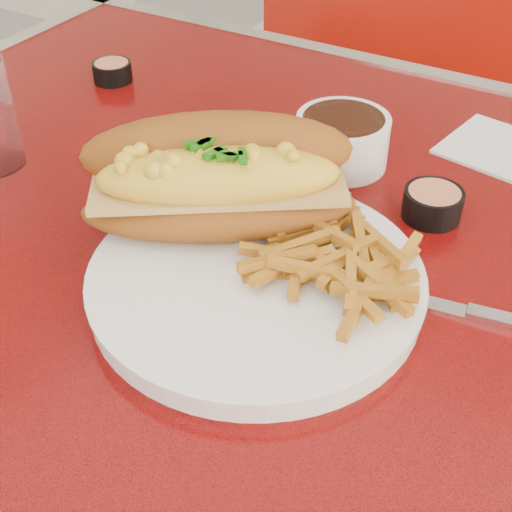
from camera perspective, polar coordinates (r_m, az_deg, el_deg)
The scene contains 11 objects.
diner_table at distance 0.82m, azimuth 4.08°, elevation -6.70°, with size 1.23×0.83×0.77m.
booth_bench_far at distance 1.63m, azimuth 16.57°, elevation 3.27°, with size 1.20×0.51×0.90m.
dinner_plate at distance 0.62m, azimuth 0.00°, elevation -2.03°, with size 0.35×0.35×0.02m.
mac_hoagie at distance 0.65m, azimuth -3.03°, elevation 6.19°, with size 0.28×0.24×0.11m.
fries_pile at distance 0.61m, azimuth 6.81°, elevation -0.21°, with size 0.12×0.11×0.03m, color orange, non-canonical shape.
fork at distance 0.64m, azimuth 0.10°, elevation 0.46°, with size 0.08×0.13×0.00m.
gravy_ramekin at distance 0.79m, azimuth 6.90°, elevation 9.25°, with size 0.13×0.13×0.06m.
sauce_cup_left at distance 1.01m, azimuth -11.43°, elevation 14.33°, with size 0.06×0.06×0.03m.
sauce_cup_right at distance 0.73m, azimuth 13.96°, elevation 4.15°, with size 0.07×0.07×0.03m.
knife at distance 0.63m, azimuth 15.62°, elevation -4.08°, with size 0.21×0.05×0.01m.
paper_napkin at distance 0.88m, azimuth 18.90°, elevation 8.14°, with size 0.12×0.12×0.00m, color white.
Camera 1 is at (0.24, -0.52, 1.19)m, focal length 50.00 mm.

